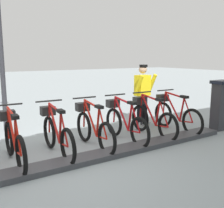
# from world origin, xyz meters

# --- Properties ---
(ground_plane) EXTENTS (60.00, 60.00, 0.00)m
(ground_plane) POSITION_xyz_m (0.00, 0.00, 0.00)
(ground_plane) COLOR #9EA8AC
(dock_rail_base) EXTENTS (0.44, 7.99, 0.10)m
(dock_rail_base) POSITION_xyz_m (0.00, 0.00, 0.05)
(dock_rail_base) COLOR #47474C
(dock_rail_base) RESTS_ON ground
(payment_kiosk) EXTENTS (0.36, 0.52, 1.28)m
(payment_kiosk) POSITION_xyz_m (0.05, -4.43, 0.67)
(payment_kiosk) COLOR #38383D
(payment_kiosk) RESTS_ON ground
(bike_docked_0) EXTENTS (1.72, 0.54, 1.02)m
(bike_docked_0) POSITION_xyz_m (0.62, -3.40, 0.43)
(bike_docked_0) COLOR black
(bike_docked_0) RESTS_ON ground
(bike_docked_1) EXTENTS (1.72, 0.54, 1.02)m
(bike_docked_1) POSITION_xyz_m (0.62, -2.60, 0.43)
(bike_docked_1) COLOR black
(bike_docked_1) RESTS_ON ground
(bike_docked_2) EXTENTS (1.72, 0.54, 1.02)m
(bike_docked_2) POSITION_xyz_m (0.62, -1.80, 0.43)
(bike_docked_2) COLOR black
(bike_docked_2) RESTS_ON ground
(bike_docked_3) EXTENTS (1.72, 0.54, 1.02)m
(bike_docked_3) POSITION_xyz_m (0.62, -1.00, 0.43)
(bike_docked_3) COLOR black
(bike_docked_3) RESTS_ON ground
(bike_docked_4) EXTENTS (1.72, 0.54, 1.02)m
(bike_docked_4) POSITION_xyz_m (0.62, -0.20, 0.43)
(bike_docked_4) COLOR black
(bike_docked_4) RESTS_ON ground
(bike_docked_5) EXTENTS (1.72, 0.54, 1.02)m
(bike_docked_5) POSITION_xyz_m (0.62, 0.60, 0.43)
(bike_docked_5) COLOR black
(bike_docked_5) RESTS_ON ground
(worker_near_rack) EXTENTS (0.49, 0.66, 1.66)m
(worker_near_rack) POSITION_xyz_m (1.52, -3.06, 0.91)
(worker_near_rack) COLOR white
(worker_near_rack) RESTS_ON ground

